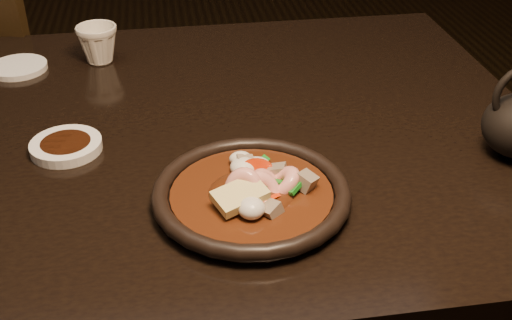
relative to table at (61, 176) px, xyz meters
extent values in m
cube|color=black|center=(0.00, 0.00, 0.06)|extent=(1.60, 0.90, 0.04)
cylinder|color=black|center=(0.72, 0.37, -0.32)|extent=(0.06, 0.06, 0.71)
cube|color=black|center=(-0.22, 0.69, -0.26)|extent=(0.52, 0.52, 0.04)
cylinder|color=black|center=(-0.01, 0.78, -0.48)|extent=(0.03, 0.03, 0.39)
cylinder|color=black|center=(-0.12, 0.48, -0.48)|extent=(0.03, 0.03, 0.39)
cylinder|color=black|center=(-0.31, 0.90, -0.48)|extent=(0.03, 0.03, 0.39)
cylinder|color=black|center=(0.29, -0.22, 0.08)|extent=(0.25, 0.25, 0.01)
torus|color=black|center=(0.29, -0.22, 0.09)|extent=(0.27, 0.27, 0.02)
cylinder|color=#3D1A0B|center=(0.29, -0.22, 0.09)|extent=(0.22, 0.22, 0.01)
ellipsoid|color=#3D1A0B|center=(0.29, -0.22, 0.09)|extent=(0.12, 0.12, 0.03)
torus|color=#F6AD9B|center=(0.30, -0.24, 0.10)|extent=(0.07, 0.07, 0.05)
torus|color=#F6AD9B|center=(0.31, -0.22, 0.10)|extent=(0.07, 0.07, 0.05)
torus|color=#F6AD9B|center=(0.28, -0.23, 0.10)|extent=(0.07, 0.06, 0.06)
torus|color=#F6AD9B|center=(0.33, -0.22, 0.10)|extent=(0.06, 0.06, 0.05)
cube|color=gray|center=(0.29, -0.16, 0.10)|extent=(0.03, 0.03, 0.03)
cube|color=gray|center=(0.28, -0.24, 0.10)|extent=(0.03, 0.03, 0.03)
cube|color=gray|center=(0.28, -0.22, 0.10)|extent=(0.04, 0.04, 0.03)
cube|color=gray|center=(0.31, -0.27, 0.10)|extent=(0.04, 0.03, 0.03)
cube|color=gray|center=(0.33, -0.19, 0.10)|extent=(0.03, 0.03, 0.03)
cube|color=gray|center=(0.36, -0.22, 0.10)|extent=(0.03, 0.03, 0.02)
cube|color=gray|center=(0.36, -0.23, 0.11)|extent=(0.04, 0.04, 0.03)
cylinder|color=#EF3107|center=(0.30, -0.18, 0.11)|extent=(0.05, 0.03, 0.04)
cylinder|color=#EF3107|center=(0.31, -0.22, 0.10)|extent=(0.04, 0.05, 0.04)
cylinder|color=#EF3107|center=(0.31, -0.25, 0.10)|extent=(0.05, 0.04, 0.04)
cylinder|color=#EF3107|center=(0.28, -0.25, 0.10)|extent=(0.05, 0.05, 0.04)
cube|color=#15721B|center=(0.31, -0.16, 0.10)|extent=(0.03, 0.04, 0.02)
cube|color=#15721B|center=(0.26, -0.24, 0.11)|extent=(0.04, 0.02, 0.02)
cube|color=#15721B|center=(0.29, -0.22, 0.10)|extent=(0.04, 0.03, 0.01)
cube|color=#15721B|center=(0.30, -0.22, 0.11)|extent=(0.04, 0.04, 0.02)
cube|color=#15721B|center=(0.35, -0.23, 0.11)|extent=(0.04, 0.04, 0.02)
cube|color=#15721B|center=(0.33, -0.22, 0.10)|extent=(0.04, 0.02, 0.02)
cube|color=#15721B|center=(0.29, -0.24, 0.10)|extent=(0.04, 0.03, 0.02)
ellipsoid|color=silver|center=(0.30, -0.17, 0.10)|extent=(0.04, 0.04, 0.02)
ellipsoid|color=silver|center=(0.28, -0.27, 0.11)|extent=(0.04, 0.04, 0.03)
ellipsoid|color=silver|center=(0.28, -0.17, 0.10)|extent=(0.04, 0.04, 0.03)
ellipsoid|color=silver|center=(0.28, -0.15, 0.10)|extent=(0.03, 0.02, 0.02)
ellipsoid|color=silver|center=(0.28, -0.22, 0.10)|extent=(0.03, 0.03, 0.02)
ellipsoid|color=silver|center=(0.28, -0.22, 0.10)|extent=(0.04, 0.03, 0.02)
cube|color=#EEDF8E|center=(0.27, -0.25, 0.11)|extent=(0.08, 0.07, 0.03)
cylinder|color=white|center=(0.03, -0.04, 0.08)|extent=(0.11, 0.11, 0.02)
cylinder|color=white|center=(-0.09, 0.27, 0.08)|extent=(0.11, 0.11, 0.01)
imported|color=silver|center=(0.06, 0.29, 0.12)|extent=(0.10, 0.09, 0.08)
camera|label=1|loc=(0.18, -0.92, 0.60)|focal=45.00mm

